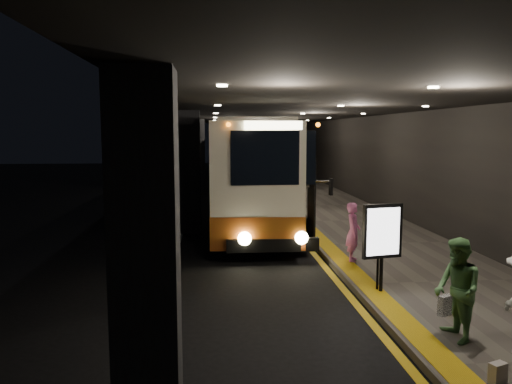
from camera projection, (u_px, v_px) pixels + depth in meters
name	position (u px, v px, depth m)	size (l,w,h in m)	color
ground	(236.00, 258.00, 14.46)	(90.00, 90.00, 0.00)	black
lane_line_white	(184.00, 227.00, 19.25)	(0.12, 50.00, 0.01)	silver
kerb_stripe_yellow	(290.00, 225.00, 19.61)	(0.18, 50.00, 0.01)	gold
sidewalk	(350.00, 222.00, 19.81)	(4.50, 50.00, 0.15)	#514C44
tactile_strip	(302.00, 221.00, 19.63)	(0.50, 50.00, 0.01)	gold
terminal_wall	(407.00, 148.00, 19.65)	(0.10, 50.00, 6.00)	black
support_columns	(189.00, 172.00, 18.02)	(0.80, 24.80, 4.40)	black
canopy	(295.00, 107.00, 19.07)	(9.00, 50.00, 0.40)	black
coach_main	(254.00, 177.00, 19.56)	(3.43, 12.75, 3.94)	beige
coach_second	(239.00, 162.00, 31.61)	(2.53, 11.59, 3.64)	beige
passenger_boarding	(353.00, 232.00, 13.50)	(0.58, 0.38, 1.60)	#C15A94
passenger_waiting_green	(457.00, 290.00, 8.32)	(0.85, 0.52, 1.75)	#4A7E46
bag_polka	(446.00, 305.00, 9.55)	(0.32, 0.14, 0.39)	black
bag_plain	(498.00, 373.00, 6.94)	(0.24, 0.14, 0.30)	beige
info_sign	(383.00, 233.00, 10.81)	(0.92, 0.29, 1.95)	black
stanchion_post	(378.00, 265.00, 11.03)	(0.05, 0.05, 1.11)	black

